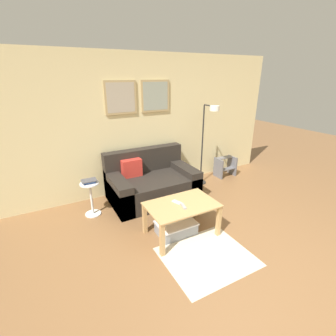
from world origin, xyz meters
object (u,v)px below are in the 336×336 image
Objects in this scene: coffee_table at (182,210)px; cell_phone at (177,202)px; remote_control at (183,206)px; side_table at (91,196)px; storage_bin at (176,228)px; step_stool at (225,166)px; book_stack at (89,181)px; couch at (151,183)px; floor_lamp at (208,135)px.

coffee_table is 0.13m from cell_phone.
cell_phone is at bearing 109.38° from remote_control.
side_table reaches higher than remote_control.
storage_bin is 2.47m from step_stool.
side_table reaches higher than storage_bin.
coffee_table is 1.55m from book_stack.
storage_bin is at bearing -49.08° from side_table.
storage_bin is 2.37× the size of book_stack.
book_stack is at bearing 130.25° from storage_bin.
remote_control is at bearing -103.36° from coffee_table.
couch is 10.28× the size of remote_control.
storage_bin is at bearing -97.25° from couch.
step_stool is at bearing 33.02° from storage_bin.
remote_control reaches higher than storage_bin.
floor_lamp is 2.35m from book_stack.
couch is 6.59× the size of book_stack.
couch is at bearing 82.75° from storage_bin.
side_table is 0.26m from book_stack.
coffee_table is 1.72× the size of side_table.
side_table reaches higher than cell_phone.
cell_phone is at bearing -140.57° from floor_lamp.
remote_control is (-1.31, -1.24, -0.58)m from floor_lamp.
floor_lamp reaches higher than cell_phone.
side_table is at bearing 141.94° from remote_control.
floor_lamp reaches higher than book_stack.
storage_bin is 1.48m from side_table.
book_stack is (-2.30, -0.00, -0.49)m from floor_lamp.
book_stack is (-1.10, -0.06, 0.30)m from couch.
floor_lamp is at bearing 18.94° from cell_phone.
floor_lamp is 2.90× the size of side_table.
couch reaches higher than step_stool.
remote_control is (0.04, -0.12, 0.41)m from storage_bin.
step_stool is (0.71, 0.22, -0.85)m from floor_lamp.
couch reaches higher than cell_phone.
floor_lamp is (1.35, 1.12, 0.99)m from storage_bin.
couch is 1.92m from step_stool.
step_stool is (2.04, 1.31, -0.26)m from cell_phone.
book_stack is at bearing 74.56° from side_table.
coffee_table is 2.26× the size of step_stool.
couch is 1.58× the size of coffee_table.
book_stack is (0.01, 0.02, 0.26)m from side_table.
book_stack is (-1.01, 1.17, 0.19)m from coffee_table.
cell_phone reaches higher than step_stool.
coffee_table is 1.76× the size of storage_bin.
side_table is 1.46m from cell_phone.
couch reaches higher than book_stack.
remote_control is at bearing -50.78° from side_table.
cell_phone is at bearing -48.25° from book_stack.
side_table is 3.78× the size of remote_control.
storage_bin is 3.70× the size of remote_control.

